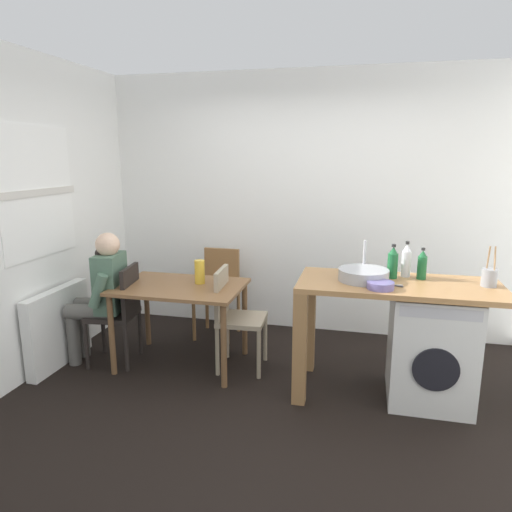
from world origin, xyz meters
TOP-DOWN VIEW (x-y plane):
  - ground_plane at (0.00, 0.00)m, footprint 5.46×5.46m
  - wall_back at (0.00, 1.75)m, footprint 4.60×0.10m
  - wall_window_side at (-2.15, 0.00)m, footprint 0.12×3.80m
  - radiator at (-2.02, 0.30)m, footprint 0.10×0.80m
  - dining_table at (-0.95, 0.56)m, footprint 1.10×0.76m
  - chair_person_seat at (-1.50, 0.47)m, footprint 0.45×0.45m
  - chair_opposite at (-0.47, 0.61)m, footprint 0.42×0.42m
  - chair_spare_by_wall at (-0.85, 1.34)m, footprint 0.41×0.41m
  - seated_person at (-1.66, 0.45)m, footprint 0.53×0.53m
  - kitchen_counter at (0.67, 0.43)m, footprint 1.50×0.68m
  - washing_machine at (1.14, 0.42)m, footprint 0.60×0.61m
  - sink_basin at (0.62, 0.43)m, footprint 0.38×0.38m
  - tap at (0.62, 0.61)m, footprint 0.02×0.02m
  - bottle_tall_green at (0.83, 0.56)m, footprint 0.08×0.08m
  - bottle_squat_brown at (0.94, 0.63)m, footprint 0.07×0.07m
  - bottle_clear_small at (1.05, 0.58)m, footprint 0.07×0.07m
  - mixing_bowl at (0.74, 0.23)m, footprint 0.19×0.19m
  - utensil_crock at (1.51, 0.48)m, footprint 0.11×0.11m
  - vase at (-0.80, 0.66)m, footprint 0.09×0.09m
  - scissors at (0.83, 0.33)m, footprint 0.15×0.06m

SIDE VIEW (x-z plane):
  - ground_plane at x=0.00m, z-range 0.00..0.00m
  - radiator at x=-2.02m, z-range 0.00..0.70m
  - washing_machine at x=1.14m, z-range 0.00..0.86m
  - chair_person_seat at x=-1.50m, z-range 0.06..0.96m
  - chair_opposite at x=-0.47m, z-range 0.06..0.96m
  - chair_spare_by_wall at x=-0.85m, z-range 0.06..0.96m
  - dining_table at x=-0.95m, z-range 0.27..1.01m
  - seated_person at x=-1.66m, z-range 0.07..1.27m
  - kitchen_counter at x=0.67m, z-range 0.30..1.22m
  - vase at x=-0.80m, z-range 0.74..0.95m
  - scissors at x=0.83m, z-range 0.92..0.93m
  - mixing_bowl at x=0.74m, z-range 0.92..0.98m
  - sink_basin at x=0.62m, z-range 0.92..1.01m
  - utensil_crock at x=1.51m, z-range 0.84..1.14m
  - bottle_clear_small at x=1.05m, z-range 0.91..1.15m
  - bottle_tall_green at x=0.83m, z-range 0.91..1.18m
  - bottle_squat_brown at x=0.94m, z-range 0.91..1.19m
  - tap at x=0.62m, z-range 0.92..1.20m
  - wall_back at x=0.00m, z-range 0.00..2.70m
  - wall_window_side at x=-2.15m, z-range 0.00..2.70m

